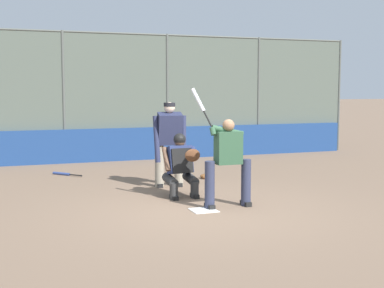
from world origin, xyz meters
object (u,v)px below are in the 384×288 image
at_px(batter_at_plate, 228,160).
at_px(umpire_home, 169,141).
at_px(spare_bat_near_backstop, 64,174).
at_px(catcher_behind_plate, 181,164).
at_px(fielding_glove_on_dirt, 206,176).

bearing_deg(batter_at_plate, umpire_home, -80.21).
height_order(umpire_home, spare_bat_near_backstop, umpire_home).
bearing_deg(catcher_behind_plate, fielding_glove_on_dirt, -125.72).
xyz_separation_m(umpire_home, fielding_glove_on_dirt, (-1.13, -0.74, -0.92)).
bearing_deg(umpire_home, batter_at_plate, 106.28).
relative_size(batter_at_plate, catcher_behind_plate, 1.70).
distance_m(batter_at_plate, catcher_behind_plate, 1.23).
height_order(catcher_behind_plate, umpire_home, umpire_home).
distance_m(batter_at_plate, fielding_glove_on_dirt, 3.15).
bearing_deg(batter_at_plate, spare_bat_near_backstop, -62.76).
bearing_deg(fielding_glove_on_dirt, umpire_home, 33.24).
relative_size(catcher_behind_plate, umpire_home, 0.68).
xyz_separation_m(umpire_home, spare_bat_near_backstop, (1.95, -2.35, -0.94)).
distance_m(umpire_home, fielding_glove_on_dirt, 1.64).
bearing_deg(catcher_behind_plate, batter_at_plate, 112.05).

